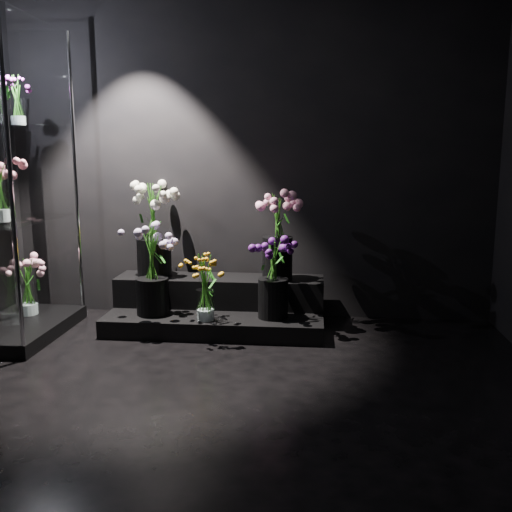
# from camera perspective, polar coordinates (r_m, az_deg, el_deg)

# --- Properties ---
(floor) EXTENTS (4.00, 4.00, 0.00)m
(floor) POSITION_cam_1_polar(r_m,az_deg,el_deg) (3.09, -5.11, -16.16)
(floor) COLOR black
(floor) RESTS_ON ground
(wall_back) EXTENTS (4.00, 0.00, 4.00)m
(wall_back) POSITION_cam_1_polar(r_m,az_deg,el_deg) (4.74, -0.77, 10.65)
(wall_back) COLOR black
(wall_back) RESTS_ON floor
(display_riser) EXTENTS (1.68, 0.75, 0.37)m
(display_riser) POSITION_cam_1_polar(r_m,az_deg,el_deg) (4.61, -3.82, -5.03)
(display_riser) COLOR black
(display_riser) RESTS_ON floor
(display_case) EXTENTS (0.63, 1.04, 2.29)m
(display_case) POSITION_cam_1_polar(r_m,az_deg,el_deg) (4.54, -23.47, 6.63)
(display_case) COLOR black
(display_case) RESTS_ON floor
(bouquet_orange_bells) EXTENTS (0.33, 0.33, 0.49)m
(bouquet_orange_bells) POSITION_cam_1_polar(r_m,az_deg,el_deg) (4.23, -5.10, -3.12)
(bouquet_orange_bells) COLOR white
(bouquet_orange_bells) RESTS_ON display_riser
(bouquet_lilac) EXTENTS (0.37, 0.37, 0.68)m
(bouquet_lilac) POSITION_cam_1_polar(r_m,az_deg,el_deg) (4.42, -10.40, -0.93)
(bouquet_lilac) COLOR black
(bouquet_lilac) RESTS_ON display_riser
(bouquet_purple) EXTENTS (0.39, 0.39, 0.61)m
(bouquet_purple) POSITION_cam_1_polar(r_m,az_deg,el_deg) (4.26, 1.72, -1.79)
(bouquet_purple) COLOR black
(bouquet_purple) RESTS_ON display_riser
(bouquet_cream_roses) EXTENTS (0.49, 0.49, 0.76)m
(bouquet_cream_roses) POSITION_cam_1_polar(r_m,az_deg,el_deg) (4.70, -10.24, 3.07)
(bouquet_cream_roses) COLOR black
(bouquet_cream_roses) RESTS_ON display_riser
(bouquet_pink_roses) EXTENTS (0.38, 0.38, 0.69)m
(bouquet_pink_roses) POSITION_cam_1_polar(r_m,az_deg,el_deg) (4.49, 2.17, 2.61)
(bouquet_pink_roses) COLOR black
(bouquet_pink_roses) RESTS_ON display_riser
(bouquet_case_magenta) EXTENTS (0.25, 0.25, 0.37)m
(bouquet_case_magenta) POSITION_cam_1_polar(r_m,az_deg,el_deg) (4.70, -22.81, 14.28)
(bouquet_case_magenta) COLOR white
(bouquet_case_magenta) RESTS_ON display_case
(bouquet_case_base_pink) EXTENTS (0.36, 0.36, 0.45)m
(bouquet_case_base_pink) POSITION_cam_1_polar(r_m,az_deg,el_deg) (4.84, -21.95, -2.70)
(bouquet_case_base_pink) COLOR white
(bouquet_case_base_pink) RESTS_ON display_case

